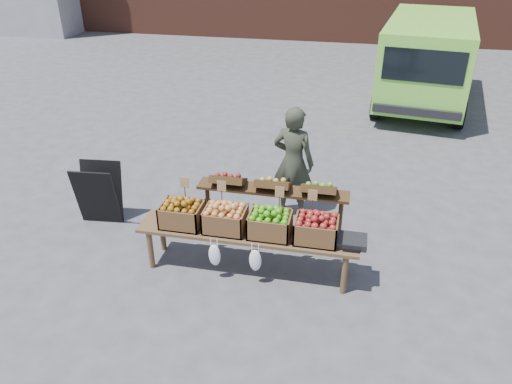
% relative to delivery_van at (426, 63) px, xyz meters
% --- Properties ---
extents(ground, '(80.00, 80.00, 0.00)m').
position_rel_delivery_van_xyz_m(ground, '(-2.21, -6.71, -0.97)').
color(ground, '#48484A').
extents(delivery_van, '(2.57, 4.58, 1.95)m').
position_rel_delivery_van_xyz_m(delivery_van, '(0.00, 0.00, 0.00)').
color(delivery_van, '#78D540').
rests_on(delivery_van, ground).
extents(vendor, '(0.69, 0.53, 1.68)m').
position_rel_delivery_van_xyz_m(vendor, '(-2.27, -5.63, -0.14)').
color(vendor, '#2F3426').
rests_on(vendor, ground).
extents(chalkboard_sign, '(0.63, 0.39, 0.91)m').
position_rel_delivery_van_xyz_m(chalkboard_sign, '(-4.93, -6.43, -0.52)').
color(chalkboard_sign, black).
rests_on(chalkboard_sign, ground).
extents(back_table, '(2.10, 0.44, 1.04)m').
position_rel_delivery_van_xyz_m(back_table, '(-2.43, -6.39, -0.45)').
color(back_table, '#3D2713').
rests_on(back_table, ground).
extents(display_bench, '(2.70, 0.56, 0.57)m').
position_rel_delivery_van_xyz_m(display_bench, '(-2.60, -7.11, -0.69)').
color(display_bench, brown).
rests_on(display_bench, ground).
extents(crate_golden_apples, '(0.50, 0.40, 0.28)m').
position_rel_delivery_van_xyz_m(crate_golden_apples, '(-3.43, -7.11, -0.26)').
color(crate_golden_apples, '#885A12').
rests_on(crate_golden_apples, display_bench).
extents(crate_russet_pears, '(0.50, 0.40, 0.28)m').
position_rel_delivery_van_xyz_m(crate_russet_pears, '(-2.88, -7.11, -0.26)').
color(crate_russet_pears, gold).
rests_on(crate_russet_pears, display_bench).
extents(crate_red_apples, '(0.50, 0.40, 0.28)m').
position_rel_delivery_van_xyz_m(crate_red_apples, '(-2.33, -7.11, -0.26)').
color(crate_red_apples, '#308710').
rests_on(crate_red_apples, display_bench).
extents(crate_green_apples, '(0.50, 0.40, 0.28)m').
position_rel_delivery_van_xyz_m(crate_green_apples, '(-1.78, -7.11, -0.26)').
color(crate_green_apples, maroon).
rests_on(crate_green_apples, display_bench).
extents(weighing_scale, '(0.34, 0.30, 0.08)m').
position_rel_delivery_van_xyz_m(weighing_scale, '(-1.35, -7.11, -0.36)').
color(weighing_scale, black).
rests_on(weighing_scale, display_bench).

